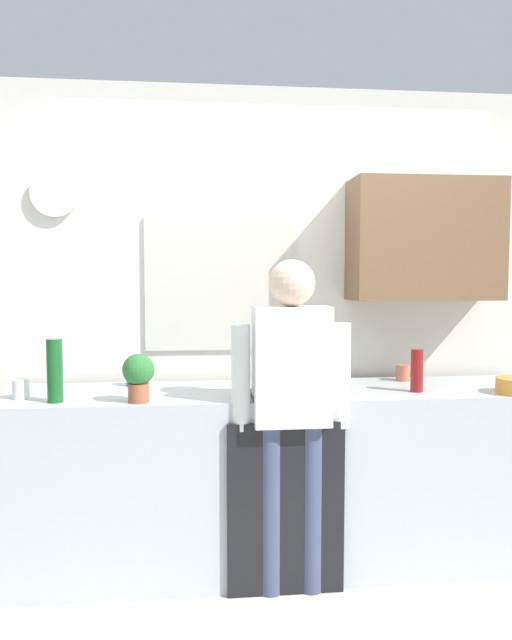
# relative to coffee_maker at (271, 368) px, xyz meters

# --- Properties ---
(ground_plane) EXTENTS (8.00, 8.00, 0.00)m
(ground_plane) POSITION_rel_coffee_maker_xyz_m (0.08, -0.11, -1.07)
(ground_plane) COLOR silver
(kitchen_counter) EXTENTS (2.95, 0.64, 0.93)m
(kitchen_counter) POSITION_rel_coffee_maker_xyz_m (0.08, 0.19, -0.61)
(kitchen_counter) COLOR #B2B7BC
(kitchen_counter) RESTS_ON ground_plane
(dishwasher_panel) EXTENTS (0.56, 0.02, 0.83)m
(dishwasher_panel) POSITION_rel_coffee_maker_xyz_m (0.05, -0.15, -0.66)
(dishwasher_panel) COLOR black
(dishwasher_panel) RESTS_ON ground_plane
(back_wall_assembly) EXTENTS (4.55, 0.42, 2.60)m
(back_wall_assembly) POSITION_rel_coffee_maker_xyz_m (0.18, 0.59, 0.29)
(back_wall_assembly) COLOR silver
(back_wall_assembly) RESTS_ON ground_plane
(coffee_maker) EXTENTS (0.20, 0.20, 0.33)m
(coffee_maker) POSITION_rel_coffee_maker_xyz_m (0.00, 0.00, 0.00)
(coffee_maker) COLOR black
(coffee_maker) RESTS_ON kitchen_counter
(bottle_red_vinegar) EXTENTS (0.06, 0.06, 0.22)m
(bottle_red_vinegar) POSITION_rel_coffee_maker_xyz_m (0.76, 0.06, -0.04)
(bottle_red_vinegar) COLOR maroon
(bottle_red_vinegar) RESTS_ON kitchen_counter
(bottle_clear_soda) EXTENTS (0.09, 0.09, 0.28)m
(bottle_clear_soda) POSITION_rel_coffee_maker_xyz_m (0.36, 0.19, -0.01)
(bottle_clear_soda) COLOR #2D8C33
(bottle_clear_soda) RESTS_ON kitchen_counter
(bottle_green_wine) EXTENTS (0.07, 0.07, 0.30)m
(bottle_green_wine) POSITION_rel_coffee_maker_xyz_m (-1.03, -0.00, 0.00)
(bottle_green_wine) COLOR #195923
(bottle_green_wine) RESTS_ON kitchen_counter
(cup_blue_mug) EXTENTS (0.08, 0.08, 0.10)m
(cup_blue_mug) POSITION_rel_coffee_maker_xyz_m (-0.70, 0.39, -0.10)
(cup_blue_mug) COLOR #3351B2
(cup_blue_mug) RESTS_ON kitchen_counter
(cup_white_mug) EXTENTS (0.08, 0.08, 0.09)m
(cup_white_mug) POSITION_rel_coffee_maker_xyz_m (-1.21, 0.09, -0.10)
(cup_white_mug) COLOR white
(cup_white_mug) RESTS_ON kitchen_counter
(cup_terracotta_mug) EXTENTS (0.08, 0.08, 0.09)m
(cup_terracotta_mug) POSITION_rel_coffee_maker_xyz_m (0.81, 0.39, -0.10)
(cup_terracotta_mug) COLOR #B26647
(cup_terracotta_mug) RESTS_ON kitchen_counter
(potted_plant) EXTENTS (0.15, 0.15, 0.23)m
(potted_plant) POSITION_rel_coffee_maker_xyz_m (-0.64, -0.05, -0.01)
(potted_plant) COLOR #9E5638
(potted_plant) RESTS_ON kitchen_counter
(dish_soap) EXTENTS (0.06, 0.06, 0.18)m
(dish_soap) POSITION_rel_coffee_maker_xyz_m (0.18, 0.26, -0.07)
(dish_soap) COLOR yellow
(dish_soap) RESTS_ON kitchen_counter
(person_at_sink) EXTENTS (0.57, 0.22, 1.60)m
(person_at_sink) POSITION_rel_coffee_maker_xyz_m (0.08, -0.11, -0.13)
(person_at_sink) COLOR #3F4766
(person_at_sink) RESTS_ON ground_plane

